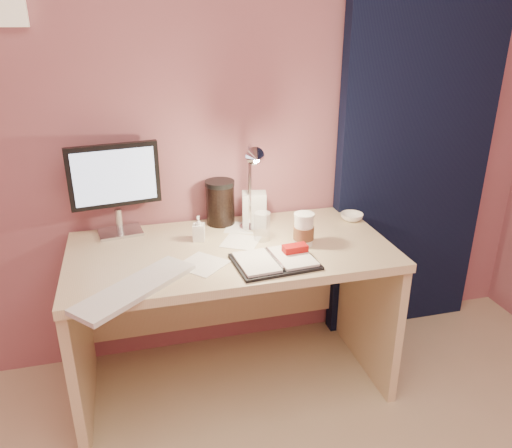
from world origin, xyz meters
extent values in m
plane|color=#AA6370|center=(0.00, 1.75, 1.25)|extent=(3.50, 0.00, 3.50)
cube|color=black|center=(1.05, 1.69, 1.10)|extent=(0.85, 0.08, 2.20)
cube|color=beige|center=(0.00, 1.38, 0.71)|extent=(1.40, 0.70, 0.04)
cube|color=beige|center=(-0.68, 1.38, 0.34)|extent=(0.04, 0.66, 0.69)
cube|color=beige|center=(0.68, 1.38, 0.34)|extent=(0.04, 0.66, 0.69)
cube|color=beige|center=(0.00, 1.71, 0.40)|extent=(1.32, 0.03, 0.55)
cube|color=silver|center=(-0.47, 1.66, 0.74)|extent=(0.21, 0.17, 0.01)
cylinder|color=silver|center=(-0.47, 1.66, 0.80)|extent=(0.03, 0.03, 0.11)
cube|color=black|center=(-0.47, 1.66, 1.01)|extent=(0.40, 0.09, 0.28)
cube|color=#B5CEF5|center=(-0.47, 1.63, 1.01)|extent=(0.35, 0.05, 0.24)
cube|color=white|center=(-0.42, 1.10, 0.74)|extent=(0.47, 0.44, 0.02)
cube|color=black|center=(0.14, 1.19, 0.74)|extent=(0.35, 0.27, 0.01)
cube|color=white|center=(0.06, 1.18, 0.75)|extent=(0.16, 0.23, 0.01)
cube|color=white|center=(0.22, 1.19, 0.75)|extent=(0.16, 0.23, 0.01)
cube|color=#A9110E|center=(0.24, 1.23, 0.77)|extent=(0.11, 0.06, 0.03)
cube|color=white|center=(-0.15, 1.25, 0.73)|extent=(0.24, 0.24, 0.00)
cube|color=white|center=(0.05, 1.42, 0.73)|extent=(0.21, 0.21, 0.00)
cube|color=white|center=(0.09, 1.58, 0.73)|extent=(0.18, 0.18, 0.00)
cylinder|color=white|center=(0.32, 1.33, 0.80)|extent=(0.08, 0.08, 0.13)
cylinder|color=brown|center=(0.32, 1.33, 0.79)|extent=(0.09, 0.09, 0.06)
cylinder|color=white|center=(0.32, 1.33, 0.87)|extent=(0.09, 0.09, 0.01)
cylinder|color=white|center=(0.15, 1.42, 0.79)|extent=(0.07, 0.07, 0.13)
imported|color=white|center=(0.64, 1.54, 0.75)|extent=(0.14, 0.14, 0.03)
imported|color=white|center=(-0.12, 1.49, 0.79)|extent=(0.06, 0.06, 0.11)
cylinder|color=black|center=(0.01, 1.66, 0.83)|extent=(0.14, 0.14, 0.19)
cube|color=silver|center=(0.16, 1.59, 0.81)|extent=(0.13, 0.11, 0.17)
cylinder|color=silver|center=(0.13, 1.55, 0.74)|extent=(0.10, 0.10, 0.02)
cylinder|color=silver|center=(0.13, 1.55, 0.94)|extent=(0.02, 0.02, 0.38)
cone|color=silver|center=(0.15, 1.37, 1.13)|extent=(0.08, 0.07, 0.08)
camera|label=1|loc=(-0.39, -0.56, 1.66)|focal=35.00mm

